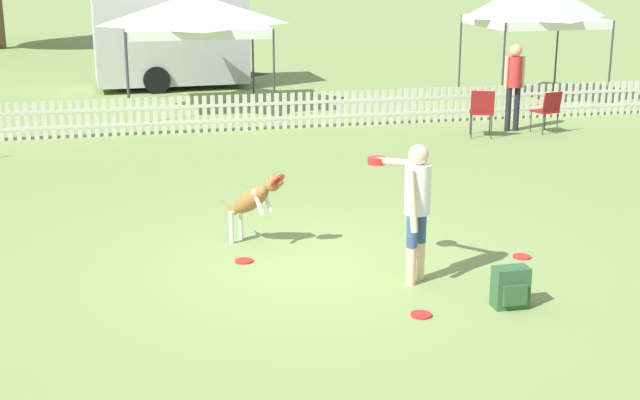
{
  "coord_description": "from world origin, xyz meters",
  "views": [
    {
      "loc": [
        -1.98,
        -9.54,
        3.54
      ],
      "look_at": [
        0.18,
        0.12,
        0.74
      ],
      "focal_mm": 50.0,
      "sensor_mm": 36.0,
      "label": 1
    }
  ],
  "objects_px": {
    "equipment_trailer": "(170,34)",
    "canopy_tent_secondary": "(535,2)",
    "backpack_on_grass": "(511,288)",
    "folding_chair_center": "(548,108)",
    "handler_person": "(415,197)",
    "frisbee_near_handler": "(522,257)",
    "frisbee_midfield": "(244,261)",
    "folding_chair_blue_left": "(482,109)",
    "leaping_dog": "(254,199)",
    "frisbee_near_dog": "(421,315)",
    "canopy_tent_main": "(194,14)",
    "spectator_standing": "(514,78)"
  },
  "relations": [
    {
      "from": "handler_person",
      "to": "frisbee_near_dog",
      "type": "distance_m",
      "value": 1.36
    },
    {
      "from": "canopy_tent_main",
      "to": "frisbee_near_dog",
      "type": "bearing_deg",
      "value": -84.83
    },
    {
      "from": "handler_person",
      "to": "canopy_tent_main",
      "type": "relative_size",
      "value": 0.5
    },
    {
      "from": "backpack_on_grass",
      "to": "folding_chair_center",
      "type": "height_order",
      "value": "folding_chair_center"
    },
    {
      "from": "canopy_tent_main",
      "to": "spectator_standing",
      "type": "distance_m",
      "value": 7.21
    },
    {
      "from": "frisbee_near_handler",
      "to": "frisbee_midfield",
      "type": "bearing_deg",
      "value": 169.97
    },
    {
      "from": "canopy_tent_secondary",
      "to": "equipment_trailer",
      "type": "relative_size",
      "value": 0.62
    },
    {
      "from": "handler_person",
      "to": "frisbee_midfield",
      "type": "xyz_separation_m",
      "value": [
        -1.73,
        1.03,
        -0.95
      ]
    },
    {
      "from": "leaping_dog",
      "to": "canopy_tent_secondary",
      "type": "relative_size",
      "value": 0.34
    },
    {
      "from": "folding_chair_blue_left",
      "to": "canopy_tent_secondary",
      "type": "xyz_separation_m",
      "value": [
        2.91,
        3.99,
        1.77
      ]
    },
    {
      "from": "canopy_tent_main",
      "to": "equipment_trailer",
      "type": "xyz_separation_m",
      "value": [
        -0.36,
        3.56,
        -0.76
      ]
    },
    {
      "from": "frisbee_midfield",
      "to": "canopy_tent_secondary",
      "type": "bearing_deg",
      "value": 50.23
    },
    {
      "from": "leaping_dog",
      "to": "frisbee_near_handler",
      "type": "distance_m",
      "value": 3.3
    },
    {
      "from": "backpack_on_grass",
      "to": "canopy_tent_main",
      "type": "relative_size",
      "value": 0.14
    },
    {
      "from": "frisbee_midfield",
      "to": "folding_chair_blue_left",
      "type": "height_order",
      "value": "folding_chair_blue_left"
    },
    {
      "from": "frisbee_midfield",
      "to": "folding_chair_blue_left",
      "type": "relative_size",
      "value": 0.23
    },
    {
      "from": "handler_person",
      "to": "leaping_dog",
      "type": "xyz_separation_m",
      "value": [
        -1.52,
        1.59,
        -0.36
      ]
    },
    {
      "from": "handler_person",
      "to": "frisbee_midfield",
      "type": "height_order",
      "value": "handler_person"
    },
    {
      "from": "frisbee_near_handler",
      "to": "spectator_standing",
      "type": "xyz_separation_m",
      "value": [
        3.1,
        7.17,
        1.05
      ]
    },
    {
      "from": "leaping_dog",
      "to": "folding_chair_blue_left",
      "type": "xyz_separation_m",
      "value": [
        5.27,
        5.53,
        -0.04
      ]
    },
    {
      "from": "leaping_dog",
      "to": "folding_chair_blue_left",
      "type": "height_order",
      "value": "leaping_dog"
    },
    {
      "from": "frisbee_midfield",
      "to": "backpack_on_grass",
      "type": "relative_size",
      "value": 0.49
    },
    {
      "from": "frisbee_near_handler",
      "to": "equipment_trailer",
      "type": "height_order",
      "value": "equipment_trailer"
    },
    {
      "from": "backpack_on_grass",
      "to": "folding_chair_blue_left",
      "type": "distance_m",
      "value": 8.6
    },
    {
      "from": "canopy_tent_secondary",
      "to": "equipment_trailer",
      "type": "height_order",
      "value": "canopy_tent_secondary"
    },
    {
      "from": "backpack_on_grass",
      "to": "folding_chair_center",
      "type": "relative_size",
      "value": 0.51
    },
    {
      "from": "leaping_dog",
      "to": "frisbee_midfield",
      "type": "height_order",
      "value": "leaping_dog"
    },
    {
      "from": "canopy_tent_secondary",
      "to": "spectator_standing",
      "type": "distance_m",
      "value": 4.25
    },
    {
      "from": "canopy_tent_secondary",
      "to": "spectator_standing",
      "type": "bearing_deg",
      "value": -120.4
    },
    {
      "from": "canopy_tent_main",
      "to": "equipment_trailer",
      "type": "height_order",
      "value": "equipment_trailer"
    },
    {
      "from": "folding_chair_blue_left",
      "to": "equipment_trailer",
      "type": "height_order",
      "value": "equipment_trailer"
    },
    {
      "from": "frisbee_near_handler",
      "to": "frisbee_midfield",
      "type": "xyz_separation_m",
      "value": [
        -3.25,
        0.57,
        0.0
      ]
    },
    {
      "from": "frisbee_near_dog",
      "to": "backpack_on_grass",
      "type": "bearing_deg",
      "value": 1.32
    },
    {
      "from": "frisbee_near_dog",
      "to": "equipment_trailer",
      "type": "distance_m",
      "value": 16.16
    },
    {
      "from": "frisbee_near_handler",
      "to": "frisbee_midfield",
      "type": "relative_size",
      "value": 1.0
    },
    {
      "from": "leaping_dog",
      "to": "backpack_on_grass",
      "type": "height_order",
      "value": "leaping_dog"
    },
    {
      "from": "handler_person",
      "to": "canopy_tent_secondary",
      "type": "xyz_separation_m",
      "value": [
        6.66,
        11.11,
        1.37
      ]
    },
    {
      "from": "equipment_trailer",
      "to": "canopy_tent_secondary",
      "type": "bearing_deg",
      "value": -28.23
    },
    {
      "from": "canopy_tent_secondary",
      "to": "equipment_trailer",
      "type": "xyz_separation_m",
      "value": [
        -8.37,
        3.97,
        -0.95
      ]
    },
    {
      "from": "spectator_standing",
      "to": "canopy_tent_secondary",
      "type": "bearing_deg",
      "value": -118.7
    },
    {
      "from": "leaping_dog",
      "to": "spectator_standing",
      "type": "xyz_separation_m",
      "value": [
        6.13,
        6.03,
        0.46
      ]
    },
    {
      "from": "canopy_tent_main",
      "to": "spectator_standing",
      "type": "xyz_separation_m",
      "value": [
        5.96,
        -3.9,
        -1.09
      ]
    },
    {
      "from": "folding_chair_center",
      "to": "canopy_tent_secondary",
      "type": "bearing_deg",
      "value": -125.53
    },
    {
      "from": "canopy_tent_secondary",
      "to": "spectator_standing",
      "type": "height_order",
      "value": "canopy_tent_secondary"
    },
    {
      "from": "leaping_dog",
      "to": "folding_chair_center",
      "type": "xyz_separation_m",
      "value": [
        6.71,
        5.63,
        -0.1
      ]
    },
    {
      "from": "leaping_dog",
      "to": "backpack_on_grass",
      "type": "relative_size",
      "value": 2.27
    },
    {
      "from": "handler_person",
      "to": "backpack_on_grass",
      "type": "distance_m",
      "value": 1.4
    },
    {
      "from": "handler_person",
      "to": "frisbee_midfield",
      "type": "bearing_deg",
      "value": 105.91
    },
    {
      "from": "frisbee_near_dog",
      "to": "spectator_standing",
      "type": "relative_size",
      "value": 0.12
    },
    {
      "from": "frisbee_midfield",
      "to": "canopy_tent_main",
      "type": "relative_size",
      "value": 0.07
    }
  ]
}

